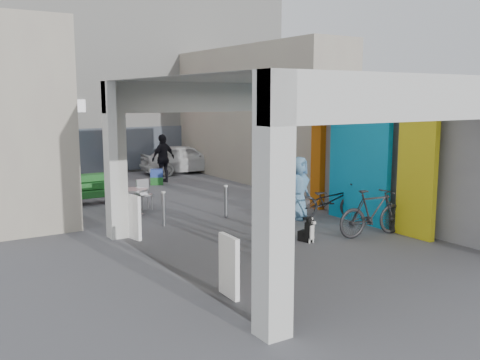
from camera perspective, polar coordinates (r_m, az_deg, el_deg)
ground at (r=12.17m, az=3.91°, el=-6.20°), size 90.00×90.00×0.00m
arcade_canopy at (r=11.48m, az=8.64°, el=4.48°), size 6.40×6.45×6.40m
far_building at (r=24.49m, az=-16.06°, el=10.48°), size 18.00×4.08×8.00m
plaza_bldg_left at (r=17.16m, az=-24.18°, el=5.90°), size 2.00×9.00×5.00m
plaza_bldg_right at (r=20.49m, az=1.73°, el=7.02°), size 2.00×9.00×5.00m
bollard_left at (r=13.30m, az=-8.15°, el=-3.09°), size 0.09×0.09×0.85m
bollard_center at (r=14.06m, az=-1.52°, el=-2.35°), size 0.09×0.09×0.85m
bollard_right at (r=14.68m, az=3.37°, el=-1.83°), size 0.09×0.09×0.88m
advert_board_near at (r=8.59m, az=-1.16°, el=-9.14°), size 0.12×0.55×1.00m
advert_board_far at (r=12.22m, az=-11.34°, el=-3.85°), size 0.19×0.55×1.00m
cafe_set at (r=14.92m, az=-11.86°, el=-2.37°), size 1.40×1.13×0.85m
produce_stand at (r=16.52m, az=-15.42°, el=-1.27°), size 1.32×0.71×0.87m
crate_stack at (r=19.63m, az=-8.88°, el=0.33°), size 0.55×0.50×0.56m
border_collie at (r=11.87m, az=7.28°, el=-5.43°), size 0.22×0.44×0.61m
man_with_dog at (r=11.61m, az=2.41°, el=-2.56°), size 0.73×0.59×1.72m
man_back_turned at (r=10.47m, az=4.16°, el=-4.13°), size 0.90×0.77×1.62m
man_elderly at (r=13.92m, az=6.26°, el=-0.86°), size 0.94×0.78×1.64m
man_crates at (r=19.99m, az=-8.19°, el=2.29°), size 1.14×0.75×1.80m
bicycle_front at (r=14.12m, az=9.45°, el=-2.17°), size 1.94×1.41×0.97m
bicycle_rear at (r=12.57m, az=13.98°, el=-3.41°), size 1.87×0.75×1.09m
white_van at (r=22.42m, az=-5.98°, el=2.29°), size 3.68×1.76×1.21m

